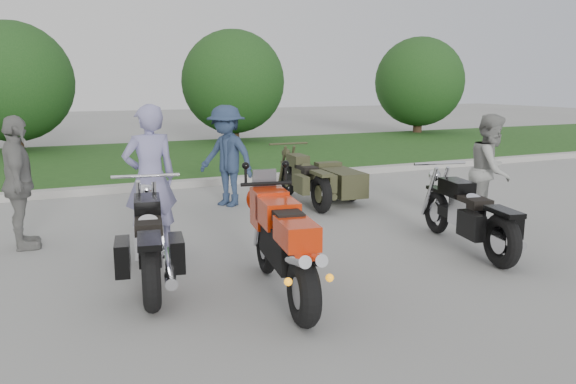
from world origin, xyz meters
name	(u,v)px	position (x,y,z in m)	size (l,w,h in m)	color
ground	(287,278)	(0.00, 0.00, 0.00)	(80.00, 80.00, 0.00)	#9A9B95
curb	(170,185)	(0.00, 6.00, 0.07)	(60.00, 0.30, 0.15)	#A8A59E
grass_strip	(136,160)	(0.00, 10.15, 0.07)	(60.00, 8.00, 0.14)	#316221
tree_mid_left	(12,82)	(-3.00, 13.50, 2.19)	(3.60, 3.60, 4.00)	#3F2B1C
tree_mid_right	(233,82)	(4.00, 13.50, 2.19)	(3.60, 3.60, 4.00)	#3F2B1C
tree_far_right	(419,82)	(12.00, 13.50, 2.19)	(3.60, 3.60, 4.00)	#3F2B1C
sportbike_red	(283,242)	(-0.28, -0.54, 0.60)	(0.60, 2.16, 1.03)	black
cruiser_left	(150,244)	(-1.45, 0.40, 0.46)	(0.56, 2.34, 0.91)	black
cruiser_right	(471,218)	(2.63, -0.04, 0.45)	(0.61, 2.28, 0.88)	black
cruiser_sidecar	(326,181)	(2.29, 3.36, 0.41)	(1.18, 2.26, 0.87)	black
person_stripe	(150,178)	(-1.17, 1.73, 0.96)	(0.70, 0.46, 1.92)	#8482B1
person_grey	(491,170)	(3.85, 0.92, 0.86)	(0.84, 0.65, 1.72)	gray
person_denim	(227,156)	(0.59, 3.93, 0.90)	(1.16, 0.67, 1.80)	navy
person_back	(19,183)	(-2.74, 2.51, 0.89)	(1.04, 0.43, 1.78)	gray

